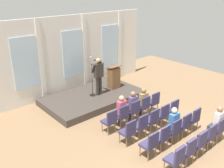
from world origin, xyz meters
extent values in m
plane|color=#846647|center=(0.00, 0.00, 0.00)|extent=(16.64, 16.64, 0.00)
cube|color=silver|center=(0.00, 6.40, 1.91)|extent=(9.05, 0.10, 3.82)
cube|color=silver|center=(-2.41, 6.34, 1.98)|extent=(1.15, 0.04, 2.29)
cube|color=silver|center=(-1.69, 6.34, 1.91)|extent=(0.20, 0.08, 3.82)
cube|color=silver|center=(0.00, 6.34, 1.98)|extent=(1.15, 0.04, 2.29)
cube|color=silver|center=(0.72, 6.34, 1.91)|extent=(0.20, 0.08, 3.82)
cube|color=silver|center=(2.41, 6.34, 1.98)|extent=(1.15, 0.04, 2.29)
cube|color=silver|center=(3.14, 6.34, 1.91)|extent=(0.20, 0.08, 3.82)
cube|color=#3F3833|center=(0.00, 4.77, 0.15)|extent=(4.56, 2.65, 0.31)
cylinder|color=#332D28|center=(0.13, 4.60, 0.74)|extent=(0.14, 0.14, 0.87)
cylinder|color=#332D28|center=(0.31, 4.60, 0.74)|extent=(0.14, 0.14, 0.87)
cube|color=#332D28|center=(0.22, 4.60, 1.51)|extent=(0.42, 0.22, 0.66)
cube|color=#B28C19|center=(0.22, 4.72, 1.59)|extent=(0.06, 0.01, 0.39)
sphere|color=tan|center=(0.22, 4.61, 1.97)|extent=(0.21, 0.21, 0.21)
cylinder|color=#332D28|center=(-0.02, 4.68, 1.62)|extent=(0.09, 0.28, 0.45)
cylinder|color=#332D28|center=(0.36, 4.73, 1.87)|extent=(0.15, 0.36, 0.15)
cylinder|color=#332D28|center=(0.31, 4.87, 1.91)|extent=(0.11, 0.34, 0.15)
sphere|color=tan|center=(0.19, 5.13, 2.01)|extent=(0.10, 0.10, 0.10)
cylinder|color=black|center=(-0.06, 4.72, 0.32)|extent=(0.28, 0.28, 0.03)
cylinder|color=black|center=(-0.06, 4.72, 1.06)|extent=(0.02, 0.02, 1.45)
sphere|color=#262626|center=(-0.06, 4.72, 1.83)|extent=(0.07, 0.07, 0.07)
cube|color=brown|center=(1.29, 4.76, 0.83)|extent=(0.52, 0.40, 1.05)
cube|color=brown|center=(1.29, 4.78, 1.40)|extent=(0.60, 0.48, 0.14)
cylinder|color=olive|center=(-1.04, 2.38, 0.20)|extent=(0.04, 0.04, 0.40)
cylinder|color=olive|center=(-1.40, 2.38, 0.20)|extent=(0.04, 0.04, 0.40)
cylinder|color=olive|center=(-1.04, 2.04, 0.20)|extent=(0.04, 0.04, 0.40)
cylinder|color=olive|center=(-1.40, 2.04, 0.20)|extent=(0.04, 0.04, 0.40)
cube|color=#383356|center=(-1.22, 2.21, 0.44)|extent=(0.46, 0.44, 0.08)
cube|color=#383356|center=(-1.22, 2.02, 0.71)|extent=(0.46, 0.06, 0.46)
cylinder|color=olive|center=(-0.43, 2.38, 0.20)|extent=(0.04, 0.04, 0.40)
cylinder|color=olive|center=(-0.79, 2.38, 0.20)|extent=(0.04, 0.04, 0.40)
cylinder|color=olive|center=(-0.43, 2.04, 0.20)|extent=(0.04, 0.04, 0.40)
cylinder|color=olive|center=(-0.79, 2.04, 0.20)|extent=(0.04, 0.04, 0.40)
cube|color=#383356|center=(-0.61, 2.21, 0.44)|extent=(0.46, 0.44, 0.08)
cube|color=#383356|center=(-0.61, 2.02, 0.71)|extent=(0.46, 0.06, 0.46)
cylinder|color=#2D2D33|center=(-0.70, 2.39, 0.22)|extent=(0.10, 0.10, 0.44)
cylinder|color=#2D2D33|center=(-0.52, 2.39, 0.22)|extent=(0.10, 0.10, 0.44)
cube|color=#2D2D33|center=(-0.61, 2.27, 0.50)|extent=(0.34, 0.36, 0.12)
cube|color=#B24C66|center=(-0.61, 2.16, 0.83)|extent=(0.36, 0.20, 0.54)
sphere|color=tan|center=(-0.61, 2.18, 1.21)|extent=(0.20, 0.20, 0.20)
cylinder|color=olive|center=(0.18, 2.38, 0.20)|extent=(0.04, 0.04, 0.40)
cylinder|color=olive|center=(-0.18, 2.38, 0.20)|extent=(0.04, 0.04, 0.40)
cylinder|color=olive|center=(0.18, 2.04, 0.20)|extent=(0.04, 0.04, 0.40)
cylinder|color=olive|center=(-0.18, 2.04, 0.20)|extent=(0.04, 0.04, 0.40)
cube|color=#383356|center=(0.00, 2.21, 0.44)|extent=(0.46, 0.44, 0.08)
cube|color=#383356|center=(0.00, 2.02, 0.71)|extent=(0.46, 0.06, 0.46)
cylinder|color=#2D2D33|center=(-0.09, 2.39, 0.22)|extent=(0.10, 0.10, 0.44)
cylinder|color=#2D2D33|center=(0.09, 2.39, 0.22)|extent=(0.10, 0.10, 0.44)
cube|color=#2D2D33|center=(0.00, 2.27, 0.50)|extent=(0.34, 0.36, 0.12)
cube|color=#594C72|center=(0.00, 2.16, 0.83)|extent=(0.36, 0.20, 0.54)
sphere|color=#8C6647|center=(0.00, 2.18, 1.21)|extent=(0.20, 0.20, 0.20)
cylinder|color=olive|center=(0.79, 2.38, 0.20)|extent=(0.04, 0.04, 0.40)
cylinder|color=olive|center=(0.43, 2.38, 0.20)|extent=(0.04, 0.04, 0.40)
cylinder|color=olive|center=(0.79, 2.04, 0.20)|extent=(0.04, 0.04, 0.40)
cylinder|color=olive|center=(0.43, 2.04, 0.20)|extent=(0.04, 0.04, 0.40)
cube|color=#383356|center=(0.61, 2.21, 0.44)|extent=(0.46, 0.44, 0.08)
cube|color=#383356|center=(0.61, 2.02, 0.71)|extent=(0.46, 0.06, 0.46)
cylinder|color=#2D2D33|center=(0.52, 2.39, 0.22)|extent=(0.10, 0.10, 0.44)
cylinder|color=#2D2D33|center=(0.70, 2.39, 0.22)|extent=(0.10, 0.10, 0.44)
cube|color=#2D2D33|center=(0.61, 2.27, 0.50)|extent=(0.34, 0.36, 0.12)
cube|color=#997F4C|center=(0.61, 2.16, 0.81)|extent=(0.36, 0.20, 0.51)
sphere|color=#8C6647|center=(0.61, 2.18, 1.18)|extent=(0.20, 0.20, 0.20)
cylinder|color=olive|center=(1.40, 2.38, 0.20)|extent=(0.04, 0.04, 0.40)
cylinder|color=olive|center=(1.04, 2.38, 0.20)|extent=(0.04, 0.04, 0.40)
cylinder|color=olive|center=(1.40, 2.04, 0.20)|extent=(0.04, 0.04, 0.40)
cylinder|color=olive|center=(1.04, 2.04, 0.20)|extent=(0.04, 0.04, 0.40)
cube|color=#383356|center=(1.22, 2.21, 0.44)|extent=(0.46, 0.44, 0.08)
cube|color=#383356|center=(1.22, 2.02, 0.71)|extent=(0.46, 0.06, 0.46)
cylinder|color=olive|center=(-1.04, 1.42, 0.20)|extent=(0.04, 0.04, 0.40)
cylinder|color=olive|center=(-1.40, 1.42, 0.20)|extent=(0.04, 0.04, 0.40)
cylinder|color=olive|center=(-1.04, 1.08, 0.20)|extent=(0.04, 0.04, 0.40)
cylinder|color=olive|center=(-1.40, 1.08, 0.20)|extent=(0.04, 0.04, 0.40)
cube|color=#383356|center=(-1.22, 1.25, 0.44)|extent=(0.46, 0.44, 0.08)
cube|color=#383356|center=(-1.22, 1.06, 0.71)|extent=(0.46, 0.06, 0.46)
cylinder|color=olive|center=(-0.43, 1.42, 0.20)|extent=(0.04, 0.04, 0.40)
cylinder|color=olive|center=(-0.79, 1.42, 0.20)|extent=(0.04, 0.04, 0.40)
cylinder|color=olive|center=(-0.43, 1.08, 0.20)|extent=(0.04, 0.04, 0.40)
cylinder|color=olive|center=(-0.79, 1.08, 0.20)|extent=(0.04, 0.04, 0.40)
cube|color=#383356|center=(-0.61, 1.25, 0.44)|extent=(0.46, 0.44, 0.08)
cube|color=#383356|center=(-0.61, 1.06, 0.71)|extent=(0.46, 0.06, 0.46)
cylinder|color=olive|center=(0.18, 1.42, 0.20)|extent=(0.04, 0.04, 0.40)
cylinder|color=olive|center=(-0.18, 1.42, 0.20)|extent=(0.04, 0.04, 0.40)
cylinder|color=olive|center=(0.18, 1.08, 0.20)|extent=(0.04, 0.04, 0.40)
cylinder|color=olive|center=(-0.18, 1.08, 0.20)|extent=(0.04, 0.04, 0.40)
cube|color=#383356|center=(0.00, 1.25, 0.44)|extent=(0.46, 0.44, 0.08)
cube|color=#383356|center=(0.00, 1.06, 0.71)|extent=(0.46, 0.06, 0.46)
cylinder|color=olive|center=(0.79, 1.42, 0.20)|extent=(0.04, 0.04, 0.40)
cylinder|color=olive|center=(0.43, 1.42, 0.20)|extent=(0.04, 0.04, 0.40)
cylinder|color=olive|center=(0.79, 1.08, 0.20)|extent=(0.04, 0.04, 0.40)
cylinder|color=olive|center=(0.43, 1.08, 0.20)|extent=(0.04, 0.04, 0.40)
cube|color=#383356|center=(0.61, 1.25, 0.44)|extent=(0.46, 0.44, 0.08)
cube|color=#383356|center=(0.61, 1.06, 0.71)|extent=(0.46, 0.06, 0.46)
cylinder|color=olive|center=(1.40, 1.42, 0.20)|extent=(0.04, 0.04, 0.40)
cylinder|color=olive|center=(1.04, 1.42, 0.20)|extent=(0.04, 0.04, 0.40)
cylinder|color=olive|center=(1.40, 1.08, 0.20)|extent=(0.04, 0.04, 0.40)
cylinder|color=olive|center=(1.04, 1.08, 0.20)|extent=(0.04, 0.04, 0.40)
cube|color=#383356|center=(1.22, 1.25, 0.44)|extent=(0.46, 0.44, 0.08)
cube|color=#383356|center=(1.22, 1.06, 0.71)|extent=(0.46, 0.06, 0.46)
cylinder|color=olive|center=(-1.04, 0.46, 0.20)|extent=(0.04, 0.04, 0.40)
cylinder|color=olive|center=(-1.40, 0.46, 0.20)|extent=(0.04, 0.04, 0.40)
cylinder|color=olive|center=(-1.04, 0.12, 0.20)|extent=(0.04, 0.04, 0.40)
cylinder|color=olive|center=(-1.40, 0.12, 0.20)|extent=(0.04, 0.04, 0.40)
cube|color=#383356|center=(-1.22, 0.29, 0.44)|extent=(0.46, 0.44, 0.08)
cube|color=#383356|center=(-1.22, 0.10, 0.71)|extent=(0.46, 0.06, 0.46)
cylinder|color=olive|center=(-0.43, 0.46, 0.20)|extent=(0.04, 0.04, 0.40)
cylinder|color=olive|center=(-0.79, 0.46, 0.20)|extent=(0.04, 0.04, 0.40)
cylinder|color=olive|center=(-0.43, 0.12, 0.20)|extent=(0.04, 0.04, 0.40)
cylinder|color=olive|center=(-0.79, 0.12, 0.20)|extent=(0.04, 0.04, 0.40)
cube|color=#383356|center=(-0.61, 0.29, 0.44)|extent=(0.46, 0.44, 0.08)
cube|color=#383356|center=(-0.61, 0.10, 0.71)|extent=(0.46, 0.06, 0.46)
cylinder|color=olive|center=(0.18, 0.46, 0.20)|extent=(0.04, 0.04, 0.40)
cylinder|color=olive|center=(-0.18, 0.46, 0.20)|extent=(0.04, 0.04, 0.40)
cylinder|color=olive|center=(0.18, 0.12, 0.20)|extent=(0.04, 0.04, 0.40)
cylinder|color=olive|center=(-0.18, 0.12, 0.20)|extent=(0.04, 0.04, 0.40)
cube|color=#383356|center=(0.00, 0.29, 0.44)|extent=(0.46, 0.44, 0.08)
cube|color=#383356|center=(0.00, 0.10, 0.71)|extent=(0.46, 0.06, 0.46)
cylinder|color=#2D2D33|center=(-0.09, 0.47, 0.22)|extent=(0.10, 0.10, 0.44)
cylinder|color=#2D2D33|center=(0.09, 0.47, 0.22)|extent=(0.10, 0.10, 0.44)
cube|color=#2D2D33|center=(0.00, 0.35, 0.50)|extent=(0.34, 0.36, 0.12)
cube|color=#3366A5|center=(0.00, 0.24, 0.85)|extent=(0.36, 0.20, 0.58)
sphere|color=beige|center=(0.00, 0.26, 1.25)|extent=(0.20, 0.20, 0.20)
cylinder|color=olive|center=(0.79, 0.46, 0.20)|extent=(0.04, 0.04, 0.40)
cylinder|color=olive|center=(0.43, 0.46, 0.20)|extent=(0.04, 0.04, 0.40)
cylinder|color=olive|center=(0.79, 0.12, 0.20)|extent=(0.04, 0.04, 0.40)
cylinder|color=olive|center=(0.43, 0.12, 0.20)|extent=(0.04, 0.04, 0.40)
cube|color=#383356|center=(0.61, 0.29, 0.44)|extent=(0.46, 0.44, 0.08)
cube|color=#383356|center=(0.61, 0.10, 0.71)|extent=(0.46, 0.06, 0.46)
cylinder|color=olive|center=(1.40, 0.46, 0.20)|extent=(0.04, 0.04, 0.40)
cylinder|color=olive|center=(1.04, 0.46, 0.20)|extent=(0.04, 0.04, 0.40)
cylinder|color=olive|center=(1.40, 0.12, 0.20)|extent=(0.04, 0.04, 0.40)
cylinder|color=olive|center=(1.04, 0.12, 0.20)|extent=(0.04, 0.04, 0.40)
cube|color=#383356|center=(1.22, 0.29, 0.44)|extent=(0.46, 0.44, 0.08)
cube|color=#383356|center=(1.22, 0.10, 0.71)|extent=(0.46, 0.06, 0.46)
cylinder|color=olive|center=(-1.04, -0.50, 0.20)|extent=(0.04, 0.04, 0.40)
cylinder|color=olive|center=(-1.40, -0.50, 0.20)|extent=(0.04, 0.04, 0.40)
cylinder|color=olive|center=(-1.04, -0.84, 0.20)|extent=(0.04, 0.04, 0.40)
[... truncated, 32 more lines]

